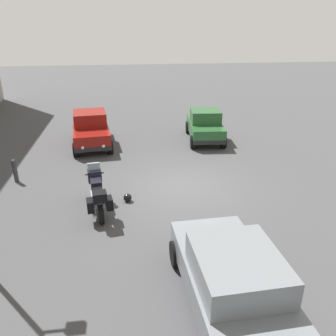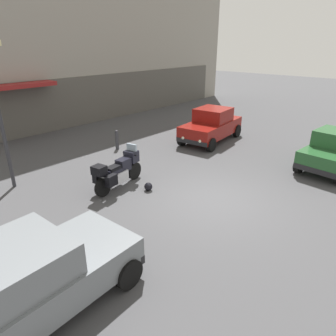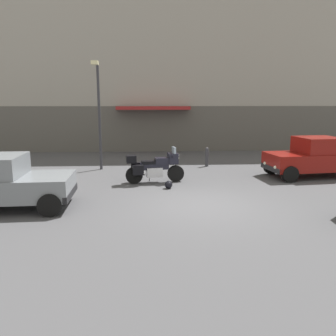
{
  "view_description": "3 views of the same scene",
  "coord_description": "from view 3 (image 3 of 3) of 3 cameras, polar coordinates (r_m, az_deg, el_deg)",
  "views": [
    {
      "loc": [
        -11.23,
        1.95,
        5.61
      ],
      "look_at": [
        -0.44,
        0.58,
        0.96
      ],
      "focal_mm": 36.58,
      "sensor_mm": 36.0,
      "label": 1
    },
    {
      "loc": [
        -7.37,
        -4.66,
        4.67
      ],
      "look_at": [
        -1.07,
        0.97,
        1.17
      ],
      "focal_mm": 32.65,
      "sensor_mm": 36.0,
      "label": 2
    },
    {
      "loc": [
        -1.56,
        -9.68,
        3.04
      ],
      "look_at": [
        -0.97,
        1.11,
        0.93
      ],
      "focal_mm": 36.08,
      "sensor_mm": 36.0,
      "label": 3
    }
  ],
  "objects": [
    {
      "name": "ground_plane",
      "position": [
        10.26,
        5.77,
        -6.22
      ],
      "size": [
        80.0,
        80.0,
        0.0
      ],
      "primitive_type": "plane",
      "color": "#424244"
    },
    {
      "name": "building_facade_rear",
      "position": [
        22.49,
        0.88,
        18.37
      ],
      "size": [
        34.23,
        3.4,
        11.9
      ],
      "color": "gray",
      "rests_on": "ground"
    },
    {
      "name": "motorcycle",
      "position": [
        12.86,
        -2.39,
        0.21
      ],
      "size": [
        2.25,
        0.93,
        1.36
      ],
      "rotation": [
        0.0,
        0.0,
        0.16
      ],
      "color": "black",
      "rests_on": "ground"
    },
    {
      "name": "helmet",
      "position": [
        12.07,
        0.09,
        -2.84
      ],
      "size": [
        0.28,
        0.28,
        0.28
      ],
      "primitive_type": "sphere",
      "color": "black",
      "rests_on": "ground"
    },
    {
      "name": "car_hatchback_near",
      "position": [
        15.13,
        23.49,
        1.66
      ],
      "size": [
        4.0,
        2.17,
        1.64
      ],
      "rotation": [
        0.0,
        0.0,
        3.26
      ],
      "color": "maroon",
      "rests_on": "ground"
    },
    {
      "name": "streetlamp_curbside",
      "position": [
        15.43,
        -11.68,
        10.38
      ],
      "size": [
        0.28,
        0.94,
        4.79
      ],
      "color": "#2D2D33",
      "rests_on": "ground"
    },
    {
      "name": "bollard_curbside",
      "position": [
        16.29,
        6.58,
        1.97
      ],
      "size": [
        0.16,
        0.16,
        0.92
      ],
      "color": "#333338",
      "rests_on": "ground"
    }
  ]
}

